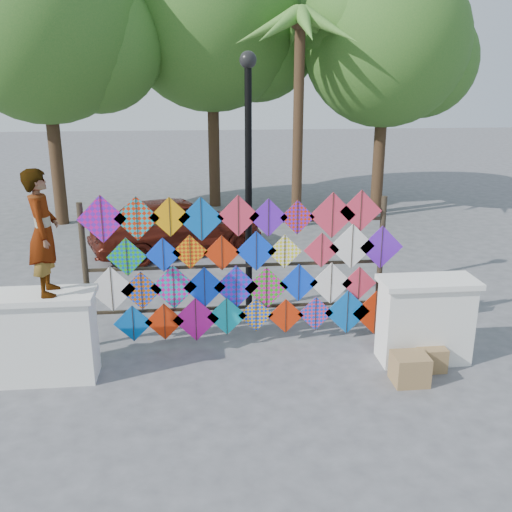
% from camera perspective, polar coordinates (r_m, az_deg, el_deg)
% --- Properties ---
extents(ground, '(80.00, 80.00, 0.00)m').
position_cam_1_polar(ground, '(8.63, -1.49, -10.56)').
color(ground, gray).
rests_on(ground, ground).
extents(parapet_left, '(1.40, 0.65, 1.28)m').
position_cam_1_polar(parapet_left, '(8.41, -20.23, -7.53)').
color(parapet_left, white).
rests_on(parapet_left, ground).
extents(parapet_right, '(1.40, 0.65, 1.28)m').
position_cam_1_polar(parapet_right, '(8.77, 16.56, -6.13)').
color(parapet_right, white).
rests_on(parapet_right, ground).
extents(kite_rack, '(4.97, 0.24, 2.42)m').
position_cam_1_polar(kite_rack, '(8.81, -1.24, -1.29)').
color(kite_rack, '#2D2419').
rests_on(kite_rack, ground).
extents(tree_west, '(5.85, 5.20, 8.01)m').
position_cam_1_polar(tree_west, '(17.12, -20.22, 20.86)').
color(tree_west, '#45311D').
rests_on(tree_west, ground).
extents(tree_mid, '(6.30, 5.60, 8.61)m').
position_cam_1_polar(tree_mid, '(18.73, -4.16, 22.63)').
color(tree_mid, '#45311D').
rests_on(tree_mid, ground).
extents(tree_east, '(5.40, 4.80, 7.42)m').
position_cam_1_polar(tree_east, '(18.07, 13.14, 19.94)').
color(tree_east, '#45311D').
rests_on(tree_east, ground).
extents(palm_tree, '(3.62, 3.62, 5.83)m').
position_cam_1_polar(palm_tree, '(15.87, 4.41, 20.61)').
color(palm_tree, '#45311D').
rests_on(palm_tree, ground).
extents(vendor_woman, '(0.47, 0.65, 1.68)m').
position_cam_1_polar(vendor_woman, '(7.91, -20.52, 2.20)').
color(vendor_woman, '#99999E').
rests_on(vendor_woman, parapet_left).
extents(sedan, '(4.38, 2.90, 1.39)m').
position_cam_1_polar(sedan, '(13.77, -7.93, 3.12)').
color(sedan, '#51170E').
rests_on(sedan, ground).
extents(lamppost, '(0.28, 0.28, 4.46)m').
position_cam_1_polar(lamppost, '(9.73, -0.77, 9.40)').
color(lamppost, black).
rests_on(lamppost, ground).
extents(cardboard_box_near, '(0.47, 0.42, 0.42)m').
position_cam_1_polar(cardboard_box_near, '(8.28, 15.12, -10.83)').
color(cardboard_box_near, '#906945').
rests_on(cardboard_box_near, ground).
extents(cardboard_box_far, '(0.42, 0.39, 0.36)m').
position_cam_1_polar(cardboard_box_far, '(8.74, 16.91, -9.66)').
color(cardboard_box_far, '#906945').
rests_on(cardboard_box_far, ground).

